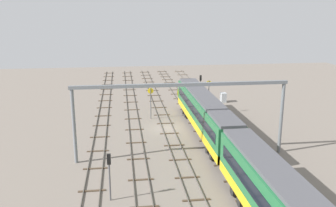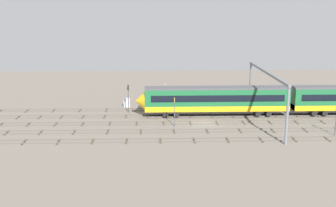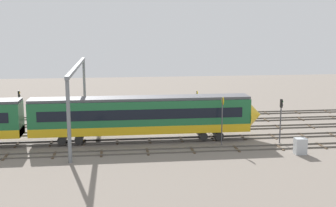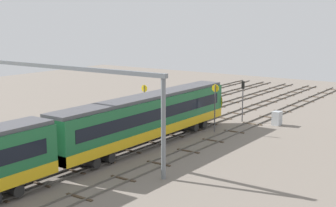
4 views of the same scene
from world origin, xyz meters
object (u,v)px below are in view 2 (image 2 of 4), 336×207
object	(u,v)px
train	(287,100)
speed_sign_near_foreground	(174,108)
speed_sign_mid_trackside	(166,94)
signal_light_trackside_approach	(128,95)
signal_light_trackside_departure	(336,117)
overhead_gantry	(267,83)
relay_cabinet	(127,103)

from	to	relation	value
train	speed_sign_near_foreground	distance (m)	20.15
speed_sign_near_foreground	speed_sign_mid_trackside	size ratio (longest dim) A/B	0.88
signal_light_trackside_approach	signal_light_trackside_departure	distance (m)	33.49
train	speed_sign_near_foreground	bearing A→B (deg)	17.94
overhead_gantry	speed_sign_mid_trackside	world-z (taller)	overhead_gantry
train	signal_light_trackside_approach	bearing A→B (deg)	-5.88
train	overhead_gantry	distance (m)	7.29
overhead_gantry	speed_sign_mid_trackside	size ratio (longest dim) A/B	4.36
signal_light_trackside_departure	relay_cabinet	size ratio (longest dim) A/B	2.55
overhead_gantry	signal_light_trackside_departure	distance (m)	11.65
train	signal_light_trackside_departure	bearing A→B (deg)	107.23
overhead_gantry	signal_light_trackside_approach	world-z (taller)	overhead_gantry
speed_sign_mid_trackside	relay_cabinet	distance (m)	8.56
speed_sign_mid_trackside	relay_cabinet	xyz separation A→B (m)	(6.97, -4.31, -2.48)
speed_sign_near_foreground	signal_light_trackside_approach	distance (m)	11.71
speed_sign_near_foreground	relay_cabinet	bearing A→B (deg)	-58.38
signal_light_trackside_departure	train	bearing A→B (deg)	-72.77
speed_sign_mid_trackside	relay_cabinet	bearing A→B (deg)	-31.74
signal_light_trackside_approach	signal_light_trackside_departure	world-z (taller)	signal_light_trackside_approach
train	speed_sign_mid_trackside	distance (m)	20.45
relay_cabinet	speed_sign_mid_trackside	bearing A→B (deg)	148.26
speed_sign_mid_trackside	overhead_gantry	bearing A→B (deg)	156.58
speed_sign_near_foreground	speed_sign_mid_trackside	world-z (taller)	speed_sign_mid_trackside
speed_sign_mid_trackside	signal_light_trackside_departure	distance (m)	27.73
signal_light_trackside_approach	overhead_gantry	bearing A→B (deg)	162.59
speed_sign_mid_trackside	signal_light_trackside_departure	xyz separation A→B (m)	(-23.85, 14.13, -0.55)
signal_light_trackside_departure	signal_light_trackside_approach	bearing A→B (deg)	-25.25
overhead_gantry	relay_cabinet	size ratio (longest dim) A/B	13.92
train	relay_cabinet	distance (m)	28.17
signal_light_trackside_departure	overhead_gantry	bearing A→B (deg)	-41.80
overhead_gantry	relay_cabinet	world-z (taller)	overhead_gantry
train	signal_light_trackside_approach	size ratio (longest dim) A/B	10.35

